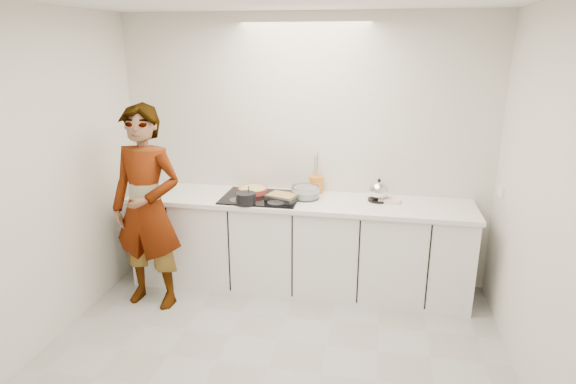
% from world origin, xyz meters
% --- Properties ---
extents(floor, '(3.60, 3.20, 0.00)m').
position_xyz_m(floor, '(0.00, 0.00, 0.00)').
color(floor, '#A8A8A8').
rests_on(floor, ground).
extents(wall_back, '(3.60, 0.00, 2.60)m').
position_xyz_m(wall_back, '(0.00, 1.60, 1.30)').
color(wall_back, silver).
rests_on(wall_back, ground).
extents(wall_front, '(3.60, 0.00, 2.60)m').
position_xyz_m(wall_front, '(0.00, -1.60, 1.30)').
color(wall_front, silver).
rests_on(wall_front, ground).
extents(wall_left, '(0.00, 3.20, 2.60)m').
position_xyz_m(wall_left, '(-1.80, 0.00, 1.30)').
color(wall_left, silver).
rests_on(wall_left, ground).
extents(wall_right, '(0.02, 3.20, 2.60)m').
position_xyz_m(wall_right, '(1.80, 0.02, 1.30)').
color(wall_right, silver).
rests_on(wall_right, ground).
extents(base_cabinets, '(3.20, 0.58, 0.87)m').
position_xyz_m(base_cabinets, '(0.00, 1.28, 0.43)').
color(base_cabinets, white).
rests_on(base_cabinets, floor).
extents(countertop, '(3.24, 0.64, 0.04)m').
position_xyz_m(countertop, '(0.00, 1.28, 0.89)').
color(countertop, white).
rests_on(countertop, base_cabinets).
extents(hob, '(0.72, 0.54, 0.01)m').
position_xyz_m(hob, '(-0.35, 1.26, 0.92)').
color(hob, black).
rests_on(hob, countertop).
extents(tart_dish, '(0.34, 0.34, 0.05)m').
position_xyz_m(tart_dish, '(-0.46, 1.37, 0.95)').
color(tart_dish, '#A63B33').
rests_on(tart_dish, hob).
extents(saucepan, '(0.20, 0.20, 0.17)m').
position_xyz_m(saucepan, '(-0.44, 1.04, 0.97)').
color(saucepan, black).
rests_on(saucepan, hob).
extents(baking_dish, '(0.33, 0.29, 0.05)m').
position_xyz_m(baking_dish, '(-0.13, 1.20, 0.95)').
color(baking_dish, silver).
rests_on(baking_dish, hob).
extents(mixing_bowl, '(0.29, 0.29, 0.12)m').
position_xyz_m(mixing_bowl, '(0.06, 1.33, 0.97)').
color(mixing_bowl, silver).
rests_on(mixing_bowl, countertop).
extents(tea_towel, '(0.20, 0.15, 0.03)m').
position_xyz_m(tea_towel, '(0.84, 1.37, 0.93)').
color(tea_towel, white).
rests_on(tea_towel, countertop).
extents(kettle, '(0.20, 0.20, 0.22)m').
position_xyz_m(kettle, '(0.74, 1.38, 1.00)').
color(kettle, black).
rests_on(kettle, countertop).
extents(utensil_crock, '(0.14, 0.14, 0.16)m').
position_xyz_m(utensil_crock, '(0.14, 1.53, 0.99)').
color(utensil_crock, orange).
rests_on(utensil_crock, countertop).
extents(cook, '(0.71, 0.51, 1.84)m').
position_xyz_m(cook, '(-1.26, 0.75, 0.92)').
color(cook, white).
rests_on(cook, floor).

